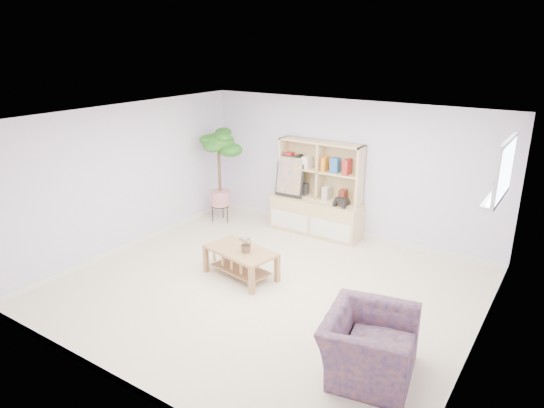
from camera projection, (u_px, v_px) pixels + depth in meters
The scene contains 14 objects.
floor at pixel (267, 289), 6.85m from camera, with size 5.50×5.00×0.01m, color beige.
ceiling at pixel (266, 119), 6.08m from camera, with size 5.50×5.00×0.01m, color white.
walls at pixel (267, 209), 6.46m from camera, with size 5.51×5.01×2.40m.
baseboard at pixel (267, 286), 6.83m from camera, with size 5.50×5.00×0.10m, color white, non-canonical shape.
window at pixel (505, 170), 5.25m from camera, with size 0.10×0.98×0.68m, color white, non-canonical shape.
window_sill at pixel (495, 197), 5.38m from camera, with size 0.14×1.00×0.04m, color white.
storage_unit at pixel (317, 189), 8.58m from camera, with size 1.67×0.56×1.67m, color #D2B78E, non-canonical shape.
poster at pixel (290, 177), 8.74m from camera, with size 0.54×0.12×0.74m, color yellow, non-canonical shape.
toy_truck at pixel (342, 202), 8.29m from camera, with size 0.31×0.21×0.17m, color black, non-canonical shape.
coffee_table at pixel (241, 263), 7.14m from camera, with size 1.06×0.58×0.44m, color olive, non-canonical shape.
table_plant at pixel (247, 244), 6.94m from camera, with size 0.23×0.20×0.26m, color #2F792F.
floor_tree at pixel (220, 176), 9.13m from camera, with size 0.66×0.66×1.79m, color #1F6A15, non-canonical shape.
armchair at pixel (369, 341), 5.01m from camera, with size 1.03×0.89×0.76m, color navy.
sill_plant at pixel (499, 182), 5.46m from camera, with size 0.14×0.11×0.25m, color #1F6A15.
Camera 1 is at (3.43, -5.04, 3.34)m, focal length 32.00 mm.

